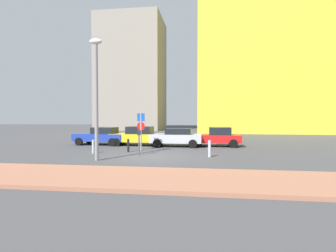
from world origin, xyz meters
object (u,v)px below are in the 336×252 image
parked_car_yellow (139,136)px  street_lamp (96,89)px  traffic_bollard_near (128,146)px  parked_car_blue (101,136)px  parking_sign_post (141,127)px  traffic_bollard_mid (93,147)px  parked_car_red (216,137)px  parking_meter (139,139)px  parked_car_silver (176,137)px  traffic_bollard_far (210,149)px

parked_car_yellow → street_lamp: (-0.41, -7.59, 3.06)m
street_lamp → traffic_bollard_near: size_ratio=7.49×
parked_car_blue → parking_sign_post: bearing=-36.3°
parked_car_blue → traffic_bollard_mid: bearing=-73.6°
parked_car_blue → parked_car_red: size_ratio=1.12×
parking_meter → traffic_bollard_mid: bearing=170.8°
parked_car_blue → parking_meter: 7.22m
parked_car_silver → parking_meter: parking_meter is taller
parked_car_yellow → parking_meter: size_ratio=2.97×
traffic_bollard_near → traffic_bollard_mid: size_ratio=1.00×
parked_car_silver → parking_meter: size_ratio=2.62×
parked_car_blue → parked_car_silver: size_ratio=1.10×
parked_car_blue → parking_meter: size_ratio=2.87×
street_lamp → parked_car_silver: bearing=63.7°
street_lamp → traffic_bollard_near: bearing=78.8°
traffic_bollard_mid → parked_car_red: bearing=32.8°
parking_sign_post → traffic_bollard_near: parking_sign_post is taller
parking_meter → street_lamp: street_lamp is taller
traffic_bollard_mid → parked_car_yellow: bearing=70.8°
parking_meter → traffic_bollard_far: (4.22, -0.05, -0.50)m
parked_car_silver → traffic_bollard_near: parked_car_silver is taller
parked_car_blue → traffic_bollard_far: parked_car_blue is taller
parked_car_yellow → parking_sign_post: parking_sign_post is taller
parking_sign_post → traffic_bollard_far: bearing=-28.7°
parked_car_silver → street_lamp: bearing=-116.3°
parking_meter → parked_car_yellow: bearing=104.2°
parked_car_blue → parked_car_red: 9.45m
parked_car_red → traffic_bollard_near: parked_car_red is taller
parking_sign_post → parking_meter: bearing=-79.0°
parked_car_silver → traffic_bollard_far: 5.70m
parking_sign_post → traffic_bollard_near: bearing=-119.6°
parked_car_silver → parked_car_red: (3.11, 0.57, 0.00)m
parked_car_blue → parking_meter: (4.61, -5.55, 0.23)m
parked_car_yellow → parking_sign_post: bearing=-73.1°
parked_car_yellow → parking_meter: bearing=-75.8°
parked_car_blue → traffic_bollard_near: parked_car_blue is taller
traffic_bollard_near → traffic_bollard_mid: 2.24m
parked_car_blue → parking_sign_post: 5.19m
parked_car_blue → traffic_bollard_far: (8.83, -5.60, -0.26)m
parked_car_red → parking_meter: parking_meter is taller
parked_car_red → traffic_bollard_mid: bearing=-147.2°
parked_car_blue → traffic_bollard_near: size_ratio=5.08×
parking_sign_post → traffic_bollard_near: (-0.61, -1.07, -1.20)m
parking_meter → traffic_bollard_far: size_ratio=1.57×
street_lamp → traffic_bollard_far: street_lamp is taller
parked_car_red → parked_car_blue: bearing=-179.4°
parked_car_silver → parked_car_blue: bearing=175.7°
parked_car_yellow → parking_sign_post: 3.22m
parked_car_yellow → parking_meter: parked_car_yellow is taller
traffic_bollard_near → parked_car_red: bearing=35.2°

